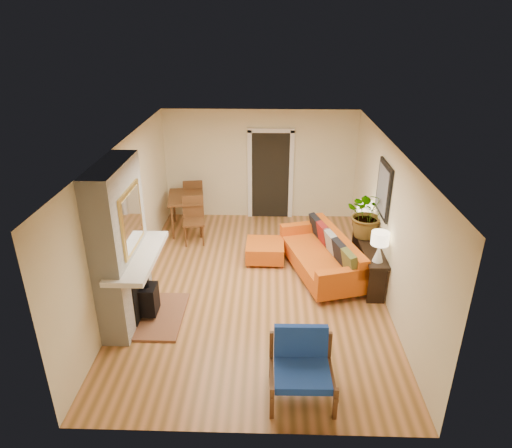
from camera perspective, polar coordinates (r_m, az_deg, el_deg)
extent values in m
plane|color=#C8814D|center=(8.42, -0.04, -7.71)|extent=(6.50, 6.50, 0.00)
plane|color=white|center=(7.37, -0.05, 9.66)|extent=(6.50, 6.50, 0.00)
plane|color=beige|center=(10.85, 0.50, 7.40)|extent=(4.50, 0.00, 4.50)
plane|color=beige|center=(5.02, -1.26, -14.90)|extent=(4.50, 0.00, 4.50)
plane|color=beige|center=(8.19, -15.99, 0.58)|extent=(0.00, 6.50, 6.50)
plane|color=beige|center=(8.06, 16.15, 0.18)|extent=(0.00, 6.50, 6.50)
cube|color=black|center=(10.90, 1.81, 6.08)|extent=(0.88, 0.06, 2.10)
cube|color=white|center=(10.90, -0.78, 6.09)|extent=(0.10, 0.08, 2.18)
cube|color=white|center=(10.90, 4.40, 6.03)|extent=(0.10, 0.08, 2.18)
cube|color=white|center=(10.60, 1.89, 11.62)|extent=(1.08, 0.08, 0.10)
cube|color=black|center=(8.25, 15.69, 4.17)|extent=(0.04, 0.85, 0.95)
cube|color=slate|center=(8.24, 15.52, 4.18)|extent=(0.01, 0.70, 0.80)
cube|color=black|center=(8.44, -15.16, 2.28)|extent=(0.06, 0.95, 0.02)
cube|color=black|center=(8.33, -15.38, 4.19)|extent=(0.06, 0.95, 0.02)
cube|color=white|center=(7.04, -17.16, 1.43)|extent=(0.42, 1.50, 1.48)
cube|color=white|center=(7.62, -15.96, -7.60)|extent=(0.42, 1.50, 1.12)
cube|color=white|center=(7.27, -14.58, -3.95)|extent=(0.60, 1.68, 0.08)
cube|color=black|center=(7.61, -14.30, -8.39)|extent=(0.03, 0.72, 0.78)
cube|color=brown|center=(7.78, -11.84, -11.16)|extent=(0.75, 1.30, 0.04)
cube|color=black|center=(7.64, -13.38, -9.12)|extent=(0.30, 0.36, 0.48)
cylinder|color=black|center=(7.41, -13.71, -6.28)|extent=(0.10, 0.10, 0.40)
cube|color=gold|center=(7.01, -15.31, 0.60)|extent=(0.04, 0.95, 0.95)
cube|color=silver|center=(7.00, -15.16, 0.60)|extent=(0.01, 0.82, 0.82)
cylinder|color=silver|center=(8.01, 7.96, -9.42)|extent=(0.05, 0.05, 0.10)
cylinder|color=silver|center=(8.28, 12.62, -8.60)|extent=(0.05, 0.05, 0.10)
cylinder|color=silver|center=(9.54, 3.74, -3.29)|extent=(0.05, 0.05, 0.10)
cylinder|color=silver|center=(9.76, 7.75, -2.78)|extent=(0.05, 0.05, 0.10)
cube|color=#C95512|center=(8.77, 7.92, -4.62)|extent=(1.48, 2.32, 0.31)
cube|color=#C95512|center=(8.75, 10.23, -2.40)|extent=(0.80, 2.12, 0.36)
cube|color=#C95512|center=(7.87, 10.68, -6.32)|extent=(0.94, 0.43, 0.20)
cube|color=#C95512|center=(9.47, 5.82, -0.48)|extent=(0.94, 0.43, 0.20)
cube|color=brown|center=(8.02, 11.67, -4.77)|extent=(0.31, 0.45, 0.43)
cube|color=black|center=(8.34, 10.48, -3.46)|extent=(0.31, 0.45, 0.43)
cube|color=#979893|center=(8.67, 9.38, -2.24)|extent=(0.31, 0.45, 0.43)
cube|color=maroon|center=(8.97, 8.49, -1.25)|extent=(0.31, 0.45, 0.43)
cube|color=black|center=(9.31, 7.54, -0.19)|extent=(0.31, 0.45, 0.43)
cylinder|color=silver|center=(8.99, -0.86, -5.23)|extent=(0.04, 0.04, 0.06)
cylinder|color=silver|center=(8.98, 3.04, -5.30)|extent=(0.04, 0.04, 0.06)
cylinder|color=silver|center=(9.53, -0.66, -3.41)|extent=(0.04, 0.04, 0.06)
cylinder|color=silver|center=(9.52, 3.01, -3.48)|extent=(0.04, 0.04, 0.06)
cube|color=#C95512|center=(9.16, 1.14, -3.29)|extent=(0.76, 0.76, 0.32)
cube|color=brown|center=(6.11, 1.96, -18.53)|extent=(0.06, 0.80, 0.05)
cube|color=brown|center=(5.92, 2.00, -21.45)|extent=(0.05, 0.05, 0.47)
cube|color=brown|center=(6.33, 1.92, -16.02)|extent=(0.05, 0.05, 0.74)
cube|color=brown|center=(6.17, 9.47, -18.39)|extent=(0.06, 0.80, 0.05)
cube|color=brown|center=(5.98, 9.89, -21.26)|extent=(0.05, 0.05, 0.47)
cube|color=brown|center=(6.40, 9.07, -15.91)|extent=(0.05, 0.05, 0.74)
cube|color=#1A499F|center=(6.08, 5.76, -18.06)|extent=(0.71, 0.67, 0.11)
cube|color=#1A499F|center=(6.16, 5.63, -14.30)|extent=(0.70, 0.19, 0.44)
cube|color=brown|center=(10.37, -8.79, 3.37)|extent=(0.92, 1.19, 0.04)
cylinder|color=brown|center=(10.11, -10.40, 0.15)|extent=(0.05, 0.05, 0.78)
cylinder|color=brown|center=(10.09, -6.96, 0.33)|extent=(0.05, 0.05, 0.78)
cylinder|color=brown|center=(10.97, -10.20, 2.14)|extent=(0.05, 0.05, 0.78)
cylinder|color=brown|center=(10.95, -7.03, 2.31)|extent=(0.05, 0.05, 0.78)
cube|color=brown|center=(9.83, -7.79, 0.24)|extent=(0.52, 0.52, 0.04)
cube|color=brown|center=(9.93, -7.88, 2.18)|extent=(0.46, 0.11, 0.50)
cylinder|color=brown|center=(9.78, -8.79, -1.59)|extent=(0.04, 0.04, 0.48)
cylinder|color=brown|center=(9.77, -6.63, -1.48)|extent=(0.04, 0.04, 0.48)
cylinder|color=brown|center=(10.11, -8.76, -0.67)|extent=(0.04, 0.04, 0.48)
cylinder|color=brown|center=(10.10, -6.67, -0.57)|extent=(0.04, 0.04, 0.48)
cube|color=brown|center=(11.14, -7.79, 3.20)|extent=(0.52, 0.52, 0.04)
cube|color=brown|center=(10.84, -7.87, 4.12)|extent=(0.46, 0.11, 0.50)
cylinder|color=brown|center=(11.06, -8.67, 1.60)|extent=(0.04, 0.04, 0.48)
cylinder|color=brown|center=(11.05, -6.77, 1.70)|extent=(0.04, 0.04, 0.48)
cylinder|color=brown|center=(11.40, -8.65, 2.31)|extent=(0.04, 0.04, 0.48)
cylinder|color=brown|center=(11.40, -6.80, 2.41)|extent=(0.04, 0.04, 0.48)
cube|color=black|center=(8.59, 13.99, -2.47)|extent=(0.34, 1.85, 0.05)
cube|color=black|center=(8.04, 14.89, -7.51)|extent=(0.30, 0.04, 0.68)
cube|color=black|center=(9.49, 12.80, -2.09)|extent=(0.30, 0.04, 0.68)
cone|color=white|center=(7.92, 15.05, -3.55)|extent=(0.18, 0.18, 0.30)
cylinder|color=white|center=(7.84, 15.19, -2.39)|extent=(0.03, 0.03, 0.06)
cylinder|color=#FFEABF|center=(7.80, 15.27, -1.73)|extent=(0.30, 0.30, 0.22)
cone|color=white|center=(9.12, 13.28, 0.46)|extent=(0.18, 0.18, 0.30)
cylinder|color=white|center=(9.05, 13.39, 1.50)|extent=(0.03, 0.03, 0.06)
cylinder|color=#FFEABF|center=(9.01, 13.45, 2.09)|extent=(0.30, 0.30, 0.22)
imported|color=#1E5919|center=(8.64, 13.89, 1.29)|extent=(0.85, 0.74, 0.93)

